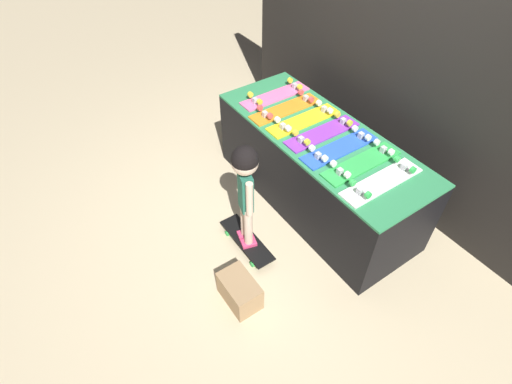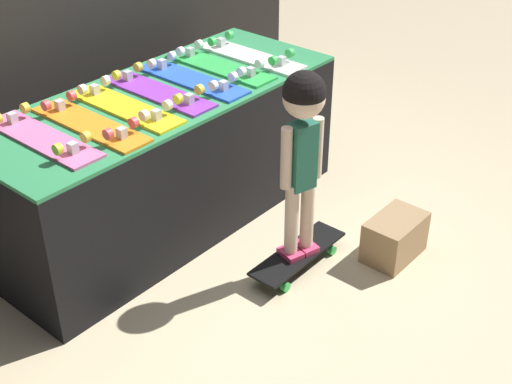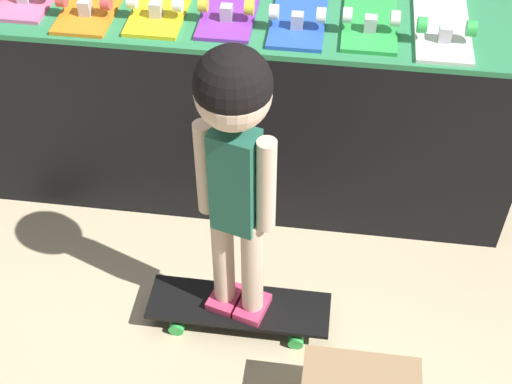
# 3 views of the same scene
# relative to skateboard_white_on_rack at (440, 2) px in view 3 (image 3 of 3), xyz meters

# --- Properties ---
(ground_plane) EXTENTS (16.00, 16.00, 0.00)m
(ground_plane) POSITION_rel_skateboard_white_on_rack_xyz_m (-0.72, -0.44, -0.81)
(ground_plane) COLOR beige
(display_rack) EXTENTS (2.11, 0.81, 0.79)m
(display_rack) POSITION_rel_skateboard_white_on_rack_xyz_m (-0.72, 0.03, -0.41)
(display_rack) COLOR black
(display_rack) RESTS_ON ground_plane
(skateboard_white_on_rack) EXTENTS (0.18, 0.72, 0.09)m
(skateboard_white_on_rack) POSITION_rel_skateboard_white_on_rack_xyz_m (0.00, 0.00, 0.00)
(skateboard_white_on_rack) COLOR white
(skateboard_white_on_rack) RESTS_ON display_rack
(skateboard_on_floor) EXTENTS (0.62, 0.19, 0.09)m
(skateboard_on_floor) POSITION_rel_skateboard_white_on_rack_xyz_m (-0.59, -0.84, -0.74)
(skateboard_on_floor) COLOR black
(skateboard_on_floor) RESTS_ON ground_plane
(child) EXTENTS (0.24, 0.21, 1.02)m
(child) POSITION_rel_skateboard_white_on_rack_xyz_m (-0.59, -0.84, -0.01)
(child) COLOR #E03D6B
(child) RESTS_ON skateboard_on_floor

